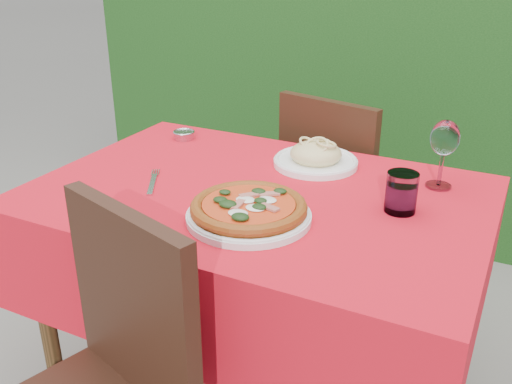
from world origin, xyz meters
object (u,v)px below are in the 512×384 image
at_px(chair_far, 338,191).
at_px(pasta_plate, 316,157).
at_px(fork, 152,184).
at_px(pizza_plate, 249,210).
at_px(steel_ramekin, 184,135).
at_px(water_glass, 401,194).
at_px(wine_glass, 445,141).

xyz_separation_m(chair_far, pasta_plate, (0.04, -0.36, 0.27)).
bearing_deg(fork, pizza_plate, -41.56).
distance_m(chair_far, pasta_plate, 0.45).
bearing_deg(fork, chair_far, 35.59).
relative_size(fork, steel_ramekin, 2.90).
distance_m(water_glass, steel_ramekin, 0.86).
height_order(chair_far, steel_ramekin, chair_far).
xyz_separation_m(fork, steel_ramekin, (-0.15, 0.39, 0.01)).
xyz_separation_m(chair_far, steel_ramekin, (-0.47, -0.33, 0.25)).
relative_size(pasta_plate, steel_ramekin, 3.73).
bearing_deg(wine_glass, fork, -154.11).
bearing_deg(wine_glass, chair_far, 138.82).
relative_size(water_glass, wine_glass, 0.54).
bearing_deg(pasta_plate, pizza_plate, -91.58).
bearing_deg(fork, pasta_plate, 14.84).
xyz_separation_m(pasta_plate, wine_glass, (0.38, -0.00, 0.11)).
xyz_separation_m(pizza_plate, water_glass, (0.33, 0.22, 0.02)).
bearing_deg(water_glass, steel_ramekin, 163.66).
bearing_deg(water_glass, wine_glass, 73.75).
bearing_deg(pizza_plate, pasta_plate, 88.42).
relative_size(pizza_plate, wine_glass, 1.92).
distance_m(pasta_plate, fork, 0.51).
relative_size(water_glass, fork, 0.52).
height_order(chair_far, water_glass, chair_far).
bearing_deg(pasta_plate, water_glass, -33.75).
bearing_deg(chair_far, wine_glass, 152.13).
bearing_deg(steel_ramekin, chair_far, 34.76).
distance_m(water_glass, fork, 0.70).
relative_size(water_glass, steel_ramekin, 1.51).
xyz_separation_m(wine_glass, fork, (-0.74, -0.36, -0.14)).
relative_size(wine_glass, fork, 0.97).
bearing_deg(fork, steel_ramekin, 80.52).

